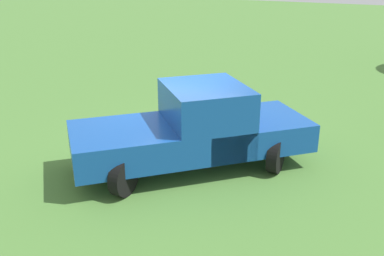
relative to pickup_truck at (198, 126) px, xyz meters
name	(u,v)px	position (x,y,z in m)	size (l,w,h in m)	color
ground_plane	(181,150)	(0.61, 0.72, -0.92)	(80.00, 80.00, 0.00)	#477533
pickup_truck	(198,126)	(0.00, 0.00, 0.00)	(4.78, 4.91, 1.80)	black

